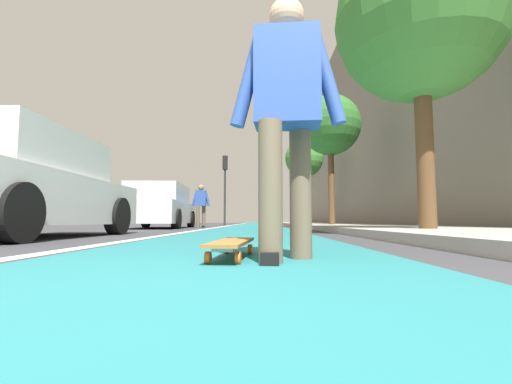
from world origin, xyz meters
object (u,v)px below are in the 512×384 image
Objects in this scene: parked_car_near at (22,187)px; pedestrian_distant at (201,203)px; skater_person at (287,108)px; skateboard at (232,244)px; parked_car_mid at (159,208)px; traffic_light at (225,177)px; street_tree_far at (304,159)px; street_tree_mid at (330,126)px; street_tree_near at (419,20)px.

pedestrian_distant is (8.02, -1.18, 0.20)m from parked_car_near.
skateboard is at bearing 66.72° from skater_person.
parked_car_near reaches higher than parked_car_mid.
traffic_light is 4.84m from street_tree_far.
traffic_light is 7.20m from pedestrian_distant.
skater_person is 11.03m from pedestrian_distant.
skater_person is at bearing -128.01° from parked_car_near.
skater_person is at bearing -159.67° from parked_car_mid.
skateboard is 11.56m from street_tree_mid.
street_tree_far is (18.20, -2.85, 3.84)m from skateboard.
parked_car_mid is 0.90× the size of street_tree_mid.
traffic_light is 15.04m from street_tree_near.
pedestrian_distant is (-6.95, 0.20, -1.87)m from traffic_light.
parked_car_near is (2.76, 3.53, -0.22)m from skater_person.
skater_person reaches higher than skateboard.
parked_car_near is (2.61, 3.19, 0.62)m from skateboard.
traffic_light is at bearing 5.88° from skateboard.
pedestrian_distant reaches higher than parked_car_mid.
parked_car_near is 17.03m from street_tree_far.
street_tree_near is (3.45, -2.51, 2.66)m from skater_person.
pedestrian_distant is (0.06, 4.86, -2.91)m from street_tree_mid.
skateboard is at bearing 171.09° from street_tree_far.
parked_car_mid is (9.50, 3.23, 0.60)m from skateboard.
parked_car_near is 2.55× the size of pedestrian_distant.
traffic_light is at bearing -1.61° from pedestrian_distant.
skater_person is at bearing 143.96° from street_tree_near.
parked_car_near is 6.73m from street_tree_near.
street_tree_near is (0.69, -6.04, 2.88)m from parked_car_near.
traffic_light is (17.73, 2.16, 1.85)m from skater_person.
parked_car_near is at bearing -179.63° from parked_car_mid.
skateboard is 5.59m from street_tree_near.
parked_car_near is at bearing 158.83° from street_tree_far.
street_tree_mid is (7.27, -0.00, 0.23)m from street_tree_near.
street_tree_near is (-14.28, -4.66, 0.81)m from traffic_light.
traffic_light reaches higher than parked_car_near.
parked_car_near is 0.80× the size of street_tree_far.
skateboard is 4.17m from parked_car_near.
street_tree_far is (18.35, -2.51, 2.99)m from skater_person.
pedestrian_distant is at bearing 10.68° from skateboard.
pedestrian_distant is at bearing -8.38° from parked_car_near.
street_tree_far is (0.62, -4.66, 1.15)m from traffic_light.
street_tree_near is at bearing -36.04° from skater_person.
skater_person is 10.30m from parked_car_mid.
street_tree_far is (7.64, 0.00, 0.11)m from street_tree_mid.
parked_car_mid is 1.68m from pedestrian_distant.
street_tree_far is (8.70, -6.08, 3.23)m from parked_car_mid.
parked_car_mid is (6.89, 0.04, -0.02)m from parked_car_near.
street_tree_far reaches higher than parked_car_mid.
skater_person is 11.38m from street_tree_mid.
parked_car_mid is at bearing 132.51° from pedestrian_distant.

